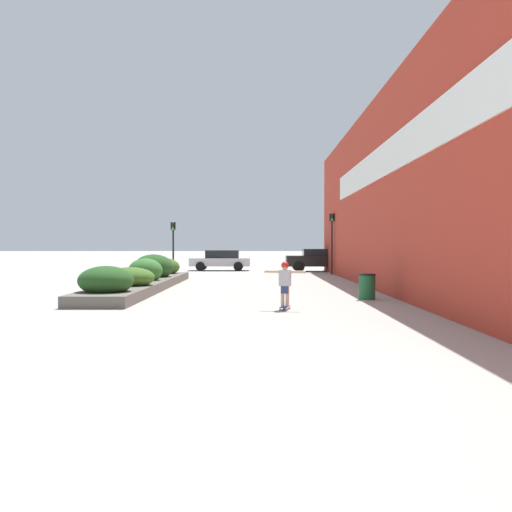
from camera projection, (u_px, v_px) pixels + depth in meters
The scene contains 10 objects.
ground_plane at pixel (215, 376), 7.78m from camera, with size 300.00×300.00×0.00m, color #A3A099.
building_wall_right at pixel (393, 189), 20.59m from camera, with size 0.67×38.18×7.60m.
planter_box at pixel (143, 277), 23.05m from camera, with size 1.93×14.28×1.37m.
skateboard at pixel (285, 307), 15.75m from camera, with size 0.35×0.69×0.09m.
skateboarder at pixel (285, 279), 15.74m from camera, with size 1.14×0.37×1.24m.
trash_bin at pixel (367, 287), 18.70m from camera, with size 0.56×0.56×0.84m.
car_leftmost at pixel (318, 259), 38.33m from camera, with size 4.26×2.01×1.51m.
car_center_left at pixel (221, 260), 39.57m from camera, with size 4.16×1.87×1.41m.
traffic_light_left at pixel (173, 238), 34.25m from camera, with size 0.28×0.30×3.15m.
traffic_light_right at pixel (332, 233), 34.24m from camera, with size 0.28×0.30×3.67m.
Camera 1 is at (0.60, -7.74, 1.80)m, focal length 40.00 mm.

